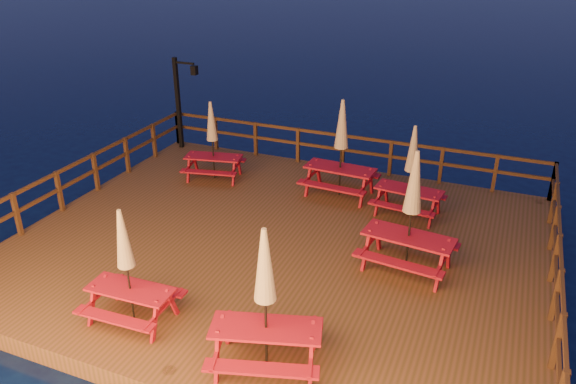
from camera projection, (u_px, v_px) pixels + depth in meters
name	position (u px, v px, depth m)	size (l,w,h in m)	color
ground	(279.00, 256.00, 13.32)	(500.00, 500.00, 0.00)	black
deck	(279.00, 249.00, 13.23)	(12.00, 10.00, 0.40)	#4E3619
deck_piles	(280.00, 267.00, 13.45)	(11.44, 9.44, 1.40)	#381B11
railing	(307.00, 183.00, 14.31)	(11.80, 9.75, 1.10)	#381B11
lamp_post	(182.00, 95.00, 18.07)	(0.85, 0.18, 3.00)	black
picnic_table_0	(265.00, 298.00, 8.86)	(2.17, 1.96, 2.60)	maroon
picnic_table_1	(412.00, 210.00, 11.50)	(2.06, 1.76, 2.71)	maroon
picnic_table_2	(341.00, 147.00, 14.90)	(1.97, 1.65, 2.69)	maroon
picnic_table_3	(127.00, 265.00, 10.02)	(1.66, 1.38, 2.30)	maroon
picnic_table_4	(212.00, 139.00, 16.00)	(1.86, 1.65, 2.31)	maroon
picnic_table_5	(411.00, 170.00, 13.88)	(1.80, 1.54, 2.39)	maroon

